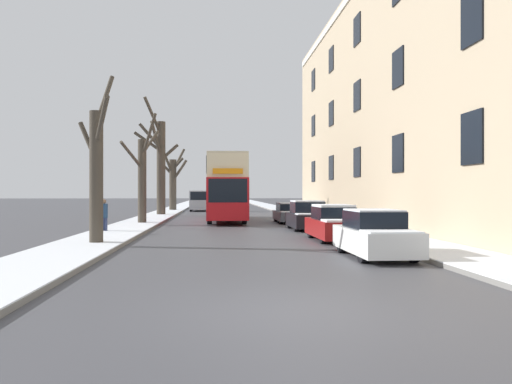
{
  "coord_description": "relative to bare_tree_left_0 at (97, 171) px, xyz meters",
  "views": [
    {
      "loc": [
        -1.29,
        -8.3,
        2.0
      ],
      "look_at": [
        1.06,
        20.66,
        2.02
      ],
      "focal_mm": 35.0,
      "sensor_mm": 36.0,
      "label": 1
    }
  ],
  "objects": [
    {
      "name": "bare_tree_left_0",
      "position": [
        0.0,
        0.0,
        0.0
      ],
      "size": [
        1.58,
        2.83,
        6.6
      ],
      "color": "#423A30",
      "rests_on": "ground"
    },
    {
      "name": "terrace_facade_right",
      "position": [
        17.51,
        10.92,
        4.77
      ],
      "size": [
        9.1,
        38.75,
        15.14
      ],
      "color": "tan",
      "rests_on": "ground"
    },
    {
      "name": "sidewalk_right",
      "position": [
        11.68,
        42.46,
        -2.72
      ],
      "size": [
        2.67,
        130.0,
        0.16
      ],
      "color": "slate",
      "rests_on": "ground"
    },
    {
      "name": "bare_tree_left_1",
      "position": [
        -0.08,
        12.1,
        0.19
      ],
      "size": [
        2.11,
        3.92,
        6.7
      ],
      "color": "#423A30",
      "rests_on": "ground"
    },
    {
      "name": "parked_car_1",
      "position": [
        9.27,
        1.48,
        -2.11
      ],
      "size": [
        1.69,
        4.21,
        1.49
      ],
      "color": "maroon",
      "rests_on": "ground"
    },
    {
      "name": "oncoming_van",
      "position": [
        2.67,
        35.06,
        -1.62
      ],
      "size": [
        1.95,
        5.56,
        2.17
      ],
      "color": "#9EA3AD",
      "rests_on": "ground"
    },
    {
      "name": "sidewalk_left",
      "position": [
        -0.33,
        42.46,
        -2.72
      ],
      "size": [
        2.67,
        130.0,
        0.16
      ],
      "color": "slate",
      "rests_on": "ground"
    },
    {
      "name": "parked_car_0",
      "position": [
        9.27,
        -3.84,
        -2.12
      ],
      "size": [
        1.68,
        4.0,
        1.47
      ],
      "color": "silver",
      "rests_on": "ground"
    },
    {
      "name": "bare_tree_left_2",
      "position": [
        -0.29,
        23.57,
        1.68
      ],
      "size": [
        3.86,
        2.76,
        9.83
      ],
      "color": "#423A30",
      "rests_on": "ground"
    },
    {
      "name": "bare_tree_left_3",
      "position": [
        -0.1,
        34.49,
        0.43
      ],
      "size": [
        3.15,
        3.36,
        6.8
      ],
      "color": "#423A30",
      "rests_on": "ground"
    },
    {
      "name": "double_decker_bus",
      "position": [
        5.09,
        15.86,
        -0.31
      ],
      "size": [
        2.54,
        11.51,
        4.41
      ],
      "color": "red",
      "rests_on": "ground"
    },
    {
      "name": "ground_plane",
      "position": [
        5.68,
        -10.54,
        -2.8
      ],
      "size": [
        320.0,
        320.0,
        0.0
      ],
      "primitive_type": "plane",
      "color": "#424247"
    },
    {
      "name": "parked_car_3",
      "position": [
        9.27,
        13.77,
        -2.19
      ],
      "size": [
        1.79,
        4.45,
        1.32
      ],
      "color": "#474C56",
      "rests_on": "ground"
    },
    {
      "name": "pedestrian_left_sidewalk",
      "position": [
        -0.95,
        5.53,
        -1.88
      ],
      "size": [
        0.36,
        0.36,
        1.67
      ],
      "rotation": [
        0.0,
        0.0,
        0.42
      ],
      "color": "navy",
      "rests_on": "ground"
    },
    {
      "name": "parked_car_2",
      "position": [
        9.27,
        7.41,
        -2.09
      ],
      "size": [
        1.84,
        3.91,
        1.56
      ],
      "color": "black",
      "rests_on": "ground"
    }
  ]
}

